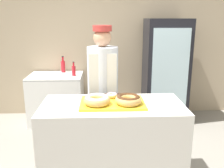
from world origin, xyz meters
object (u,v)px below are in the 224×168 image
donut_chocolate_glaze (128,99)px  bottle_red (74,70)px  beverage_fridge (165,71)px  chest_freezer (57,98)px  serving_tray (112,103)px  donut_light_glaze (97,100)px  brownie_back_right (122,96)px  baker_person (103,89)px  donut_mini_center (112,95)px  bottle_red_b (63,66)px  brownie_back_left (101,96)px

donut_chocolate_glaze → bottle_red: bottle_red is taller
beverage_fridge → bottle_red: beverage_fridge is taller
chest_freezer → beverage_fridge: bearing=-0.2°
serving_tray → beverage_fridge: bearing=60.8°
donut_light_glaze → brownie_back_right: 0.33m
baker_person → beverage_fridge: beverage_fridge is taller
bottle_red → serving_tray: bearing=-71.6°
serving_tray → donut_mini_center: 0.14m
chest_freezer → donut_mini_center: bearing=-61.4°
bottle_red → bottle_red_b: (-0.21, 0.28, 0.02)m
brownie_back_right → chest_freezer: bearing=121.5°
donut_chocolate_glaze → donut_mini_center: (-0.15, 0.20, -0.02)m
brownie_back_left → bottle_red_b: (-0.66, 1.83, -0.02)m
donut_light_glaze → brownie_back_left: size_ratio=2.64×
donut_light_glaze → donut_chocolate_glaze: bearing=0.0°
bottle_red_b → chest_freezer: bearing=-114.0°
donut_chocolate_glaze → chest_freezer: bearing=119.6°
donut_chocolate_glaze → baker_person: baker_person is taller
serving_tray → donut_mini_center: (0.00, 0.14, 0.04)m
brownie_back_left → baker_person: (0.02, 0.53, -0.08)m
serving_tray → baker_person: size_ratio=0.38×
donut_light_glaze → brownie_back_right: size_ratio=2.64×
serving_tray → bottle_red_b: 2.11m
serving_tray → beverage_fridge: (0.97, 1.73, -0.05)m
donut_mini_center → bottle_red: (-0.56, 1.55, -0.05)m
donut_mini_center → bottle_red: 1.64m
donut_mini_center → beverage_fridge: bearing=58.7°
donut_light_glaze → bottle_red: 1.80m
chest_freezer → bottle_red: bottle_red is taller
donut_mini_center → brownie_back_right: 0.11m
brownie_back_left → beverage_fridge: beverage_fridge is taller
brownie_back_left → chest_freezer: (-0.77, 1.60, -0.53)m
donut_mini_center → brownie_back_left: 0.11m
donut_chocolate_glaze → brownie_back_left: donut_chocolate_glaze is taller
brownie_back_left → brownie_back_right: size_ratio=1.00×
baker_person → brownie_back_left: bearing=-91.9°
brownie_back_left → bottle_red_b: bearing=110.0°
serving_tray → chest_freezer: size_ratio=0.72×
serving_tray → brownie_back_left: 0.18m
donut_light_glaze → baker_person: 0.74m
donut_light_glaze → beverage_fridge: (1.12, 1.80, -0.11)m
donut_mini_center → donut_chocolate_glaze: bearing=-53.3°
brownie_back_right → baker_person: (-0.20, 0.53, -0.08)m
donut_light_glaze → bottle_red: (-0.41, 1.75, -0.07)m
donut_mini_center → serving_tray: bearing=-90.0°
beverage_fridge → chest_freezer: (-1.84, 0.01, -0.45)m
donut_chocolate_glaze → chest_freezer: size_ratio=0.29×
brownie_back_left → bottle_red: 1.61m
brownie_back_right → serving_tray: bearing=-128.1°
brownie_back_right → beverage_fridge: bearing=61.6°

